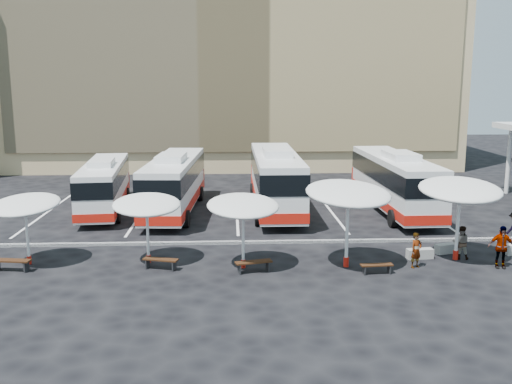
{
  "coord_description": "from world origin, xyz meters",
  "views": [
    {
      "loc": [
        -0.4,
        -27.49,
        8.12
      ],
      "look_at": [
        1.0,
        3.0,
        2.2
      ],
      "focal_mm": 40.0,
      "sensor_mm": 36.0,
      "label": 1
    }
  ],
  "objects_px": {
    "sunshade_2": "(243,206)",
    "conc_bench_0": "(420,254)",
    "bus_3": "(394,180)",
    "passenger_1": "(461,242)",
    "passenger_0": "(416,250)",
    "sunshade_4": "(460,190)",
    "wood_bench_2": "(254,264)",
    "bus_0": "(104,184)",
    "sunshade_1": "(147,205)",
    "wood_bench_3": "(377,266)",
    "conc_bench_1": "(447,248)",
    "bus_1": "(175,182)",
    "sunshade_3": "(348,194)",
    "wood_bench_0": "(11,262)",
    "wood_bench_1": "(161,261)",
    "passenger_2": "(501,247)",
    "bus_2": "(276,178)",
    "sunshade_0": "(25,205)"
  },
  "relations": [
    {
      "from": "bus_3",
      "to": "bus_1",
      "type": "bearing_deg",
      "value": 177.25
    },
    {
      "from": "wood_bench_3",
      "to": "conc_bench_1",
      "type": "distance_m",
      "value": 5.04
    },
    {
      "from": "bus_2",
      "to": "bus_3",
      "type": "distance_m",
      "value": 7.52
    },
    {
      "from": "bus_1",
      "to": "passenger_2",
      "type": "xyz_separation_m",
      "value": [
        15.42,
        -11.87,
        -0.98
      ]
    },
    {
      "from": "sunshade_3",
      "to": "wood_bench_0",
      "type": "height_order",
      "value": "sunshade_3"
    },
    {
      "from": "bus_0",
      "to": "passenger_1",
      "type": "relative_size",
      "value": 6.92
    },
    {
      "from": "wood_bench_2",
      "to": "bus_0",
      "type": "bearing_deg",
      "value": 125.78
    },
    {
      "from": "wood_bench_0",
      "to": "wood_bench_1",
      "type": "relative_size",
      "value": 1.07
    },
    {
      "from": "bus_1",
      "to": "passenger_1",
      "type": "relative_size",
      "value": 7.68
    },
    {
      "from": "bus_0",
      "to": "wood_bench_2",
      "type": "distance_m",
      "value": 15.44
    },
    {
      "from": "sunshade_3",
      "to": "conc_bench_1",
      "type": "height_order",
      "value": "sunshade_3"
    },
    {
      "from": "wood_bench_3",
      "to": "conc_bench_0",
      "type": "height_order",
      "value": "conc_bench_0"
    },
    {
      "from": "sunshade_4",
      "to": "wood_bench_2",
      "type": "xyz_separation_m",
      "value": [
        -9.44,
        -1.36,
        -2.91
      ]
    },
    {
      "from": "wood_bench_2",
      "to": "wood_bench_3",
      "type": "bearing_deg",
      "value": -4.91
    },
    {
      "from": "bus_3",
      "to": "wood_bench_2",
      "type": "relative_size",
      "value": 7.41
    },
    {
      "from": "conc_bench_0",
      "to": "conc_bench_1",
      "type": "relative_size",
      "value": 1.0
    },
    {
      "from": "passenger_0",
      "to": "sunshade_4",
      "type": "bearing_deg",
      "value": -1.73
    },
    {
      "from": "bus_1",
      "to": "passenger_1",
      "type": "height_order",
      "value": "bus_1"
    },
    {
      "from": "wood_bench_2",
      "to": "passenger_0",
      "type": "distance_m",
      "value": 7.23
    },
    {
      "from": "sunshade_2",
      "to": "wood_bench_0",
      "type": "height_order",
      "value": "sunshade_2"
    },
    {
      "from": "sunshade_1",
      "to": "wood_bench_0",
      "type": "distance_m",
      "value": 6.31
    },
    {
      "from": "sunshade_2",
      "to": "conc_bench_0",
      "type": "relative_size",
      "value": 3.06
    },
    {
      "from": "bus_0",
      "to": "passenger_0",
      "type": "relative_size",
      "value": 6.87
    },
    {
      "from": "sunshade_1",
      "to": "sunshade_2",
      "type": "relative_size",
      "value": 0.95
    },
    {
      "from": "bus_2",
      "to": "bus_3",
      "type": "xyz_separation_m",
      "value": [
        7.48,
        -0.83,
        -0.08
      ]
    },
    {
      "from": "sunshade_4",
      "to": "passenger_1",
      "type": "relative_size",
      "value": 2.58
    },
    {
      "from": "wood_bench_0",
      "to": "wood_bench_1",
      "type": "height_order",
      "value": "wood_bench_0"
    },
    {
      "from": "bus_2",
      "to": "conc_bench_1",
      "type": "xyz_separation_m",
      "value": [
        7.5,
        -9.96,
        -1.85
      ]
    },
    {
      "from": "bus_1",
      "to": "sunshade_0",
      "type": "xyz_separation_m",
      "value": [
        -5.62,
        -10.35,
        0.8
      ]
    },
    {
      "from": "conc_bench_1",
      "to": "passenger_0",
      "type": "bearing_deg",
      "value": -136.96
    },
    {
      "from": "sunshade_0",
      "to": "sunshade_1",
      "type": "relative_size",
      "value": 1.07
    },
    {
      "from": "sunshade_3",
      "to": "wood_bench_3",
      "type": "bearing_deg",
      "value": -42.52
    },
    {
      "from": "wood_bench_2",
      "to": "passenger_0",
      "type": "relative_size",
      "value": 1.05
    },
    {
      "from": "wood_bench_0",
      "to": "conc_bench_0",
      "type": "xyz_separation_m",
      "value": [
        18.37,
        0.97,
        -0.16
      ]
    },
    {
      "from": "bus_3",
      "to": "wood_bench_3",
      "type": "xyz_separation_m",
      "value": [
        -4.14,
        -11.97,
        -1.66
      ]
    },
    {
      "from": "sunshade_4",
      "to": "wood_bench_2",
      "type": "relative_size",
      "value": 2.43
    },
    {
      "from": "bus_3",
      "to": "sunshade_1",
      "type": "height_order",
      "value": "bus_3"
    },
    {
      "from": "bus_2",
      "to": "sunshade_3",
      "type": "relative_size",
      "value": 2.7
    },
    {
      "from": "sunshade_4",
      "to": "wood_bench_0",
      "type": "bearing_deg",
      "value": -177.91
    },
    {
      "from": "wood_bench_0",
      "to": "passenger_1",
      "type": "relative_size",
      "value": 1.1
    },
    {
      "from": "bus_0",
      "to": "passenger_1",
      "type": "height_order",
      "value": "bus_0"
    },
    {
      "from": "wood_bench_2",
      "to": "conc_bench_1",
      "type": "relative_size",
      "value": 1.36
    },
    {
      "from": "sunshade_2",
      "to": "conc_bench_1",
      "type": "relative_size",
      "value": 3.06
    },
    {
      "from": "sunshade_3",
      "to": "passenger_2",
      "type": "distance_m",
      "value": 7.19
    },
    {
      "from": "wood_bench_0",
      "to": "bus_0",
      "type": "bearing_deg",
      "value": 82.6
    },
    {
      "from": "conc_bench_0",
      "to": "sunshade_4",
      "type": "bearing_deg",
      "value": -8.68
    },
    {
      "from": "bus_3",
      "to": "passenger_1",
      "type": "height_order",
      "value": "bus_3"
    },
    {
      "from": "sunshade_3",
      "to": "passenger_0",
      "type": "distance_m",
      "value": 3.97
    },
    {
      "from": "bus_0",
      "to": "sunshade_4",
      "type": "xyz_separation_m",
      "value": [
        18.43,
        -11.12,
        1.55
      ]
    },
    {
      "from": "sunshade_0",
      "to": "wood_bench_0",
      "type": "xyz_separation_m",
      "value": [
        -0.42,
        -0.98,
        -2.34
      ]
    }
  ]
}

